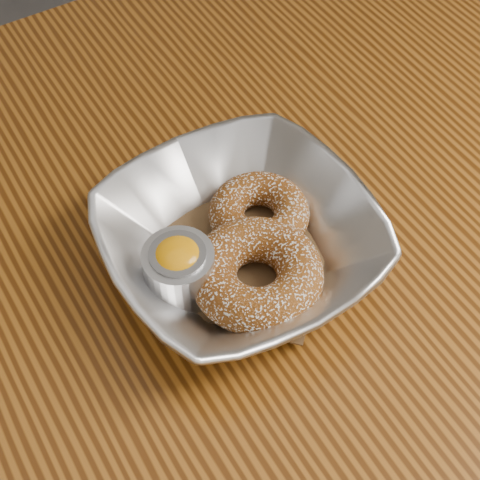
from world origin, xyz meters
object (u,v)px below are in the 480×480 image
donut_front (257,274)px  serving_bowl (240,241)px  ramekin (179,269)px  donut_back (259,213)px  table (266,280)px

donut_front → serving_bowl: bearing=80.3°
ramekin → donut_front: bearing=-31.3°
donut_back → donut_front: 0.07m
serving_bowl → donut_front: size_ratio=2.07×
serving_bowl → donut_front: serving_bowl is taller
table → serving_bowl: size_ratio=5.24×
donut_back → ramekin: bearing=-165.7°
serving_bowl → donut_back: (0.03, 0.02, -0.00)m
donut_front → ramekin: 0.06m
table → serving_bowl: bearing=-151.0°
serving_bowl → donut_back: size_ratio=2.58×
donut_back → table: bearing=23.1°
table → ramekin: bearing=-164.4°
table → ramekin: (-0.11, -0.03, 0.14)m
table → donut_back: bearing=-156.9°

